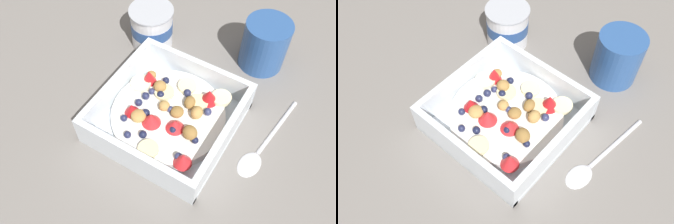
% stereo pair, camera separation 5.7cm
% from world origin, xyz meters
% --- Properties ---
extents(ground_plane, '(2.40, 2.40, 0.00)m').
position_xyz_m(ground_plane, '(0.00, 0.00, 0.00)').
color(ground_plane, gray).
extents(fruit_bowl, '(0.20, 0.20, 0.06)m').
position_xyz_m(fruit_bowl, '(0.00, -0.01, 0.02)').
color(fruit_bowl, white).
rests_on(fruit_bowl, ground).
extents(spoon, '(0.04, 0.17, 0.01)m').
position_xyz_m(spoon, '(0.15, 0.01, 0.00)').
color(spoon, silver).
rests_on(spoon, ground).
extents(yogurt_cup, '(0.08, 0.08, 0.08)m').
position_xyz_m(yogurt_cup, '(-0.12, 0.13, 0.04)').
color(yogurt_cup, white).
rests_on(yogurt_cup, ground).
extents(coffee_mug, '(0.08, 0.11, 0.09)m').
position_xyz_m(coffee_mug, '(0.07, 0.19, 0.05)').
color(coffee_mug, '#2D5699').
rests_on(coffee_mug, ground).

